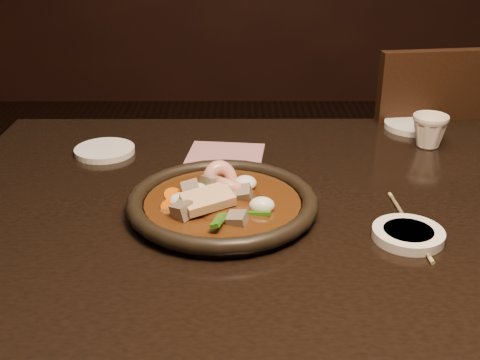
{
  "coord_description": "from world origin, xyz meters",
  "views": [
    {
      "loc": [
        -0.29,
        -0.88,
        1.21
      ],
      "look_at": [
        -0.28,
        0.0,
        0.8
      ],
      "focal_mm": 45.0,
      "sensor_mm": 36.0,
      "label": 1
    }
  ],
  "objects_px": {
    "table": "(407,248)",
    "chair": "(425,192)",
    "tea_cup": "(429,130)",
    "plate": "(223,204)"
  },
  "relations": [
    {
      "from": "chair",
      "to": "tea_cup",
      "type": "relative_size",
      "value": 12.54
    },
    {
      "from": "chair",
      "to": "plate",
      "type": "distance_m",
      "value": 0.84
    },
    {
      "from": "table",
      "to": "tea_cup",
      "type": "xyz_separation_m",
      "value": [
        0.1,
        0.28,
        0.11
      ]
    },
    {
      "from": "table",
      "to": "tea_cup",
      "type": "bearing_deg",
      "value": 69.55
    },
    {
      "from": "chair",
      "to": "tea_cup",
      "type": "distance_m",
      "value": 0.44
    },
    {
      "from": "table",
      "to": "chair",
      "type": "height_order",
      "value": "chair"
    },
    {
      "from": "chair",
      "to": "plate",
      "type": "height_order",
      "value": "chair"
    },
    {
      "from": "chair",
      "to": "plate",
      "type": "xyz_separation_m",
      "value": [
        -0.53,
        -0.59,
        0.27
      ]
    },
    {
      "from": "plate",
      "to": "tea_cup",
      "type": "xyz_separation_m",
      "value": [
        0.42,
        0.29,
        0.02
      ]
    },
    {
      "from": "table",
      "to": "chair",
      "type": "xyz_separation_m",
      "value": [
        0.22,
        0.58,
        -0.18
      ]
    }
  ]
}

